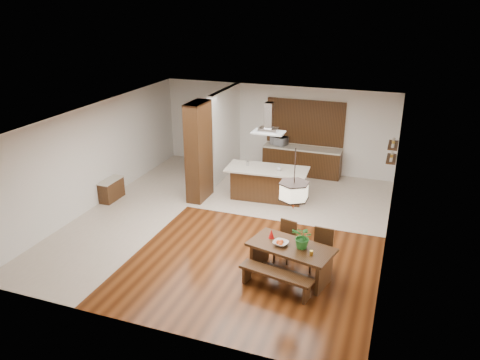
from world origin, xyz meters
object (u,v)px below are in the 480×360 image
at_px(fruit_bowl, 281,243).
at_px(island_cup, 279,169).
at_px(microwave, 279,141).
at_px(dining_chair_left, 284,241).
at_px(dining_table, 291,254).
at_px(pendant_lantern, 294,180).
at_px(kitchen_island, 267,183).
at_px(hallway_console, 111,190).
at_px(dining_chair_right, 321,252).
at_px(foliage_plant, 303,237).
at_px(range_hood, 269,118).
at_px(dining_bench, 276,281).

relative_size(fruit_bowl, island_cup, 2.41).
bearing_deg(microwave, dining_chair_left, -55.16).
relative_size(dining_table, pendant_lantern, 1.48).
bearing_deg(island_cup, kitchen_island, 164.97).
bearing_deg(hallway_console, dining_chair_right, -15.06).
bearing_deg(foliage_plant, range_hood, 116.58).
height_order(dining_chair_left, island_cup, island_cup).
relative_size(foliage_plant, range_hood, 0.56).
relative_size(pendant_lantern, microwave, 2.47).
bearing_deg(range_hood, fruit_bowl, -69.43).
height_order(foliage_plant, kitchen_island, foliage_plant).
bearing_deg(pendant_lantern, dining_bench, -103.52).
height_order(hallway_console, microwave, microwave).
bearing_deg(fruit_bowl, microwave, 105.77).
bearing_deg(dining_bench, microwave, 105.03).
relative_size(dining_chair_right, pendant_lantern, 0.74).
xyz_separation_m(dining_table, pendant_lantern, (-0.00, 0.00, 1.70)).
distance_m(dining_chair_right, fruit_bowl, 0.95).
xyz_separation_m(fruit_bowl, kitchen_island, (-1.44, 3.84, -0.28)).
bearing_deg(pendant_lantern, dining_table, -26.57).
bearing_deg(range_hood, kitchen_island, -90.00).
distance_m(fruit_bowl, kitchen_island, 4.11).
xyz_separation_m(dining_chair_left, foliage_plant, (0.55, -0.64, 0.53)).
bearing_deg(dining_bench, dining_chair_left, 97.04).
bearing_deg(dining_chair_right, hallway_console, 168.81).
height_order(fruit_bowl, microwave, microwave).
relative_size(dining_chair_right, island_cup, 7.42).
relative_size(foliage_plant, kitchen_island, 0.21).
xyz_separation_m(island_cup, microwave, (-0.69, 2.48, 0.07)).
height_order(dining_bench, pendant_lantern, pendant_lantern).
xyz_separation_m(hallway_console, fruit_bowl, (5.75, -2.21, 0.46)).
xyz_separation_m(kitchen_island, range_hood, (-0.00, 0.00, 1.96)).
height_order(dining_chair_right, fruit_bowl, dining_chair_right).
height_order(dining_table, range_hood, range_hood).
distance_m(dining_chair_left, kitchen_island, 3.45).
relative_size(kitchen_island, microwave, 4.59).
bearing_deg(hallway_console, microwave, 45.11).
height_order(hallway_console, dining_table, dining_table).
height_order(range_hood, microwave, range_hood).
bearing_deg(dining_chair_left, island_cup, 120.53).
height_order(dining_chair_right, kitchen_island, kitchen_island).
distance_m(dining_bench, island_cup, 4.55).
height_order(dining_chair_left, pendant_lantern, pendant_lantern).
xyz_separation_m(pendant_lantern, foliage_plant, (0.24, -0.00, -1.25)).
relative_size(dining_bench, fruit_bowl, 4.98).
relative_size(dining_chair_left, microwave, 1.74).
bearing_deg(hallway_console, dining_table, -20.07).
distance_m(dining_table, dining_chair_right, 0.71).
xyz_separation_m(dining_chair_left, microwave, (-1.68, 5.56, 0.64)).
height_order(island_cup, microwave, microwave).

